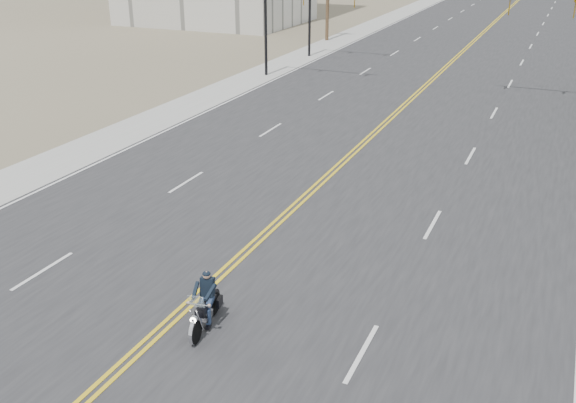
{
  "coord_description": "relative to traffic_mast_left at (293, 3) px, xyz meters",
  "views": [
    {
      "loc": [
        8.55,
        -8.45,
        9.47
      ],
      "look_at": [
        1.08,
        8.45,
        1.6
      ],
      "focal_mm": 40.0,
      "sensor_mm": 36.0,
      "label": 1
    }
  ],
  "objects": [
    {
      "name": "ground_plane",
      "position": [
        8.98,
        -32.0,
        -4.94
      ],
      "size": [
        400.0,
        400.0,
        0.0
      ],
      "primitive_type": "plane",
      "color": "#776D56",
      "rests_on": "ground"
    },
    {
      "name": "motorcyclist",
      "position": [
        9.94,
        -28.55,
        -4.19
      ],
      "size": [
        1.15,
        2.03,
        1.5
      ],
      "primitive_type": null,
      "rotation": [
        0.0,
        0.0,
        3.32
      ],
      "color": "black",
      "rests_on": "ground"
    },
    {
      "name": "sidewalk_left",
      "position": [
        -2.52,
        38.0,
        -4.93
      ],
      "size": [
        3.0,
        200.0,
        0.01
      ],
      "primitive_type": "cube",
      "color": "#A5A5A0",
      "rests_on": "ground"
    },
    {
      "name": "traffic_mast_left",
      "position": [
        0.0,
        0.0,
        0.0
      ],
      "size": [
        7.1,
        0.26,
        7.0
      ],
      "color": "black",
      "rests_on": "ground"
    },
    {
      "name": "road",
      "position": [
        8.98,
        38.0,
        -4.93
      ],
      "size": [
        20.0,
        200.0,
        0.01
      ],
      "primitive_type": "cube",
      "color": "#303033",
      "rests_on": "ground"
    }
  ]
}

